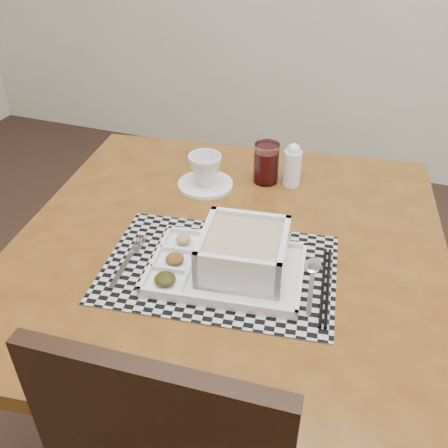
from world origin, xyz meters
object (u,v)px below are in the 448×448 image
(dining_table, at_px, (229,265))
(juice_glass, at_px, (266,164))
(serving_tray, at_px, (238,258))
(cup, at_px, (205,169))
(creamer_bottle, at_px, (292,165))

(dining_table, distance_m, juice_glass, 0.32)
(dining_table, height_order, serving_tray, serving_tray)
(dining_table, distance_m, serving_tray, 0.16)
(dining_table, xyz_separation_m, serving_tray, (0.06, -0.10, 0.12))
(dining_table, relative_size, juice_glass, 9.96)
(cup, relative_size, creamer_bottle, 0.73)
(cup, height_order, juice_glass, juice_glass)
(dining_table, xyz_separation_m, cup, (-0.14, 0.21, 0.13))
(dining_table, xyz_separation_m, creamer_bottle, (0.08, 0.30, 0.13))
(serving_tray, height_order, creamer_bottle, creamer_bottle)
(juice_glass, bearing_deg, cup, -150.63)
(serving_tray, xyz_separation_m, juice_glass, (-0.05, 0.40, 0.01))
(serving_tray, bearing_deg, juice_glass, 97.28)
(cup, xyz_separation_m, creamer_bottle, (0.22, 0.09, 0.01))
(juice_glass, bearing_deg, serving_tray, -82.72)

